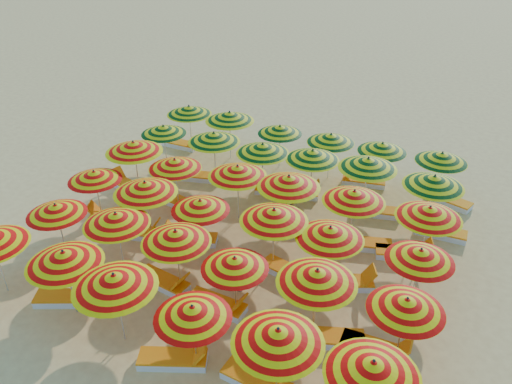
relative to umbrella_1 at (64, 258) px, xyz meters
The scene contains 63 objects.
ground 6.23m from the umbrella_1, 59.11° to the left, with size 120.00×120.00×0.00m, color #F5C76C.
umbrella_1 is the anchor object (origin of this frame).
umbrella_2 1.88m from the umbrella_1, ahead, with size 2.68×2.68×2.25m.
umbrella_3 3.99m from the umbrella_1, ahead, with size 2.41×2.41×1.97m.
umbrella_4 6.14m from the umbrella_1, ahead, with size 2.27×2.27×2.19m.
umbrella_5 8.18m from the umbrella_1, ahead, with size 2.30×2.30×2.13m.
umbrella_6 2.88m from the umbrella_1, 137.31° to the left, with size 2.00×2.00×1.96m.
umbrella_7 2.10m from the umbrella_1, 88.20° to the left, with size 2.57×2.57×2.12m.
umbrella_8 2.96m from the umbrella_1, 43.42° to the left, with size 2.17×2.17×2.12m.
umbrella_9 4.47m from the umbrella_1, 23.99° to the left, with size 2.31×2.31×1.94m.
umbrella_10 6.59m from the umbrella_1, 16.84° to the left, with size 2.61×2.61×2.19m.
umbrella_11 8.73m from the umbrella_1, 13.10° to the left, with size 1.95×1.95×1.99m.
umbrella_12 4.83m from the umbrella_1, 120.40° to the left, with size 2.30×2.30×1.97m.
umbrella_13 3.87m from the umbrella_1, 91.68° to the left, with size 2.40×2.40×2.22m.
umbrella_14 4.37m from the umbrella_1, 64.78° to the left, with size 1.94×1.94×1.97m.
umbrella_15 5.91m from the umbrella_1, 43.30° to the left, with size 2.44×2.44×2.20m.
umbrella_16 7.23m from the umbrella_1, 33.13° to the left, with size 2.57×2.57×2.10m.
umbrella_17 9.46m from the umbrella_1, 25.49° to the left, with size 1.93×1.93×1.99m.
umbrella_18 6.57m from the umbrella_1, 109.66° to the left, with size 2.84×2.84×2.27m.
umbrella_19 5.96m from the umbrella_1, 92.81° to the left, with size 2.27×2.27×2.04m.
umbrella_20 6.49m from the umbrella_1, 70.95° to the left, with size 2.49×2.49×2.19m.
umbrella_21 7.27m from the umbrella_1, 56.42° to the left, with size 2.80×2.80×2.25m.
umbrella_22 8.73m from the umbrella_1, 44.80° to the left, with size 2.68×2.68×2.15m.
umbrella_23 10.48m from the umbrella_1, 35.84° to the left, with size 2.59×2.59×2.13m.
umbrella_24 8.81m from the umbrella_1, 105.80° to the left, with size 2.47×2.47×1.99m.
umbrella_25 8.29m from the umbrella_1, 89.56° to the left, with size 2.15×2.15×2.19m.
umbrella_26 8.48m from the umbrella_1, 75.08° to the left, with size 2.24×2.24×2.15m.
umbrella_27 9.38m from the umbrella_1, 64.31° to the left, with size 2.24×2.24×2.13m.
umbrella_28 10.43m from the umbrella_1, 54.11° to the left, with size 2.57×2.57×2.22m.
umbrella_29 11.70m from the umbrella_1, 44.11° to the left, with size 2.52×2.52×2.17m.
umbrella_30 10.83m from the umbrella_1, 102.72° to the left, with size 2.12×2.12×2.13m.
umbrella_31 10.40m from the umbrella_1, 91.57° to the left, with size 2.19×2.19×2.24m.
umbrella_32 10.67m from the umbrella_1, 79.18° to the left, with size 1.97×1.97×1.96m.
umbrella_33 11.18m from the umbrella_1, 67.83° to the left, with size 2.25×2.25×2.03m.
umbrella_34 12.13m from the umbrella_1, 58.95° to the left, with size 2.50×2.50×2.00m.
umbrella_35 13.37m from the umbrella_1, 50.85° to the left, with size 2.11×2.11×2.03m.
lounger_0 1.83m from the umbrella_1, 157.89° to the left, with size 1.82×1.23×0.69m.
lounger_1 3.92m from the umbrella_1, ahead, with size 1.82×1.18×0.69m.
lounger_2 5.91m from the umbrella_1, ahead, with size 1.79×0.77×0.69m.
lounger_4 3.08m from the umbrella_1, 49.37° to the left, with size 1.80×0.85×0.69m.
lounger_5 4.34m from the umbrella_1, 25.56° to the left, with size 1.77×0.69×0.69m.
lounger_6 7.25m from the umbrella_1, 14.48° to the left, with size 1.83×1.11×0.69m.
lounger_7 8.40m from the umbrella_1, 13.19° to the left, with size 1.73×0.58×0.69m.
lounger_8 4.92m from the umbrella_1, 114.94° to the left, with size 1.83×1.15×0.69m.
lounger_9 4.16m from the umbrella_1, 99.39° to the left, with size 1.82×0.93×0.69m.
lounger_10 4.67m from the umbrella_1, 73.04° to the left, with size 1.83×1.09×0.69m.
lounger_11 6.46m from the umbrella_1, 38.06° to the left, with size 1.82×0.99×0.69m.
lounger_12 7.97m from the umbrella_1, 31.30° to the left, with size 1.82×1.22×0.69m.
lounger_13 7.07m from the umbrella_1, 114.16° to the left, with size 1.83×1.05×0.69m.
lounger_14 6.45m from the umbrella_1, 98.23° to the left, with size 1.82×0.97×0.69m.
lounger_15 9.29m from the umbrella_1, 42.74° to the left, with size 1.82×1.00×0.69m.
lounger_16 10.26m from the umbrella_1, 37.78° to the left, with size 1.82×1.01×0.69m.
lounger_17 8.62m from the umbrella_1, 102.33° to the left, with size 1.81×0.88×0.69m.
lounger_18 8.31m from the umbrella_1, 93.76° to the left, with size 1.82×0.94×0.69m.
lounger_19 8.95m from the umbrella_1, 72.16° to the left, with size 1.83×1.04×0.69m.
lounger_20 9.29m from the umbrella_1, 67.02° to the left, with size 1.83×1.09×0.69m.
lounger_21 10.80m from the umbrella_1, 51.62° to the left, with size 1.81×0.88×0.69m.
lounger_22 12.03m from the umbrella_1, 41.63° to the left, with size 1.73×0.58×0.69m.
lounger_23 11.02m from the umbrella_1, 105.39° to the left, with size 1.75×0.64×0.69m.
lounger_24 11.96m from the umbrella_1, 61.42° to the left, with size 1.80×0.85×0.69m.
lounger_25 13.69m from the umbrella_1, 48.78° to the left, with size 1.83×1.13×0.69m.
beachgoer_a 4.84m from the umbrella_1, 35.68° to the left, with size 0.50×0.33×1.36m, color tan.
beachgoer_b 8.36m from the umbrella_1, 63.05° to the left, with size 0.68×0.53×1.39m, color tan.
Camera 1 is at (5.71, -12.57, 10.00)m, focal length 35.00 mm.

